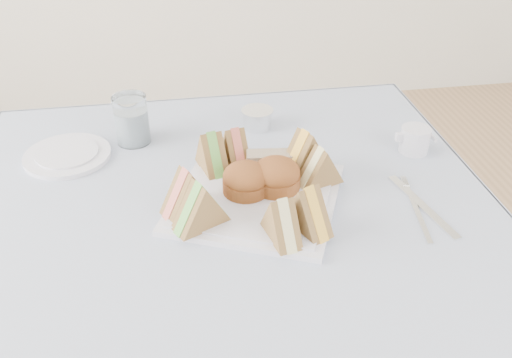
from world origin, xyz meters
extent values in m
cube|color=brown|center=(0.00, 0.00, 0.37)|extent=(0.90, 0.90, 0.74)
cube|color=#8E9EC4|center=(0.00, 0.00, 0.74)|extent=(1.02, 1.02, 0.01)
cube|color=silver|center=(0.05, 0.03, 0.75)|extent=(0.39, 0.39, 0.01)
cylinder|color=#9A582B|center=(0.03, 0.05, 0.79)|extent=(0.12, 0.12, 0.06)
cylinder|color=#9A582B|center=(0.09, 0.05, 0.79)|extent=(0.10, 0.10, 0.06)
cube|color=#E3BD8A|center=(0.09, 0.12, 0.78)|extent=(0.09, 0.05, 0.04)
cylinder|color=silver|center=(-0.32, 0.26, 0.75)|extent=(0.22, 0.22, 0.01)
cylinder|color=white|center=(-0.18, 0.31, 0.80)|extent=(0.08, 0.08, 0.11)
cylinder|color=white|center=(0.10, 0.33, 0.77)|extent=(0.09, 0.09, 0.04)
cube|color=white|center=(0.36, -0.04, 0.75)|extent=(0.06, 0.21, 0.00)
cube|color=white|center=(0.34, -0.06, 0.75)|extent=(0.04, 0.18, 0.00)
cylinder|color=silver|center=(0.42, 0.16, 0.77)|extent=(0.07, 0.07, 0.06)
camera|label=1|loc=(-0.09, -0.84, 1.38)|focal=40.00mm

